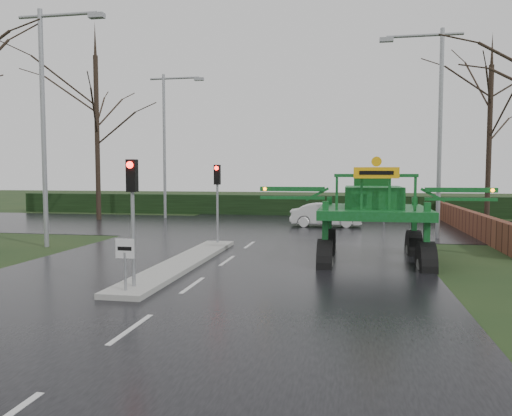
% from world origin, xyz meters
% --- Properties ---
extents(ground, '(140.00, 140.00, 0.00)m').
position_xyz_m(ground, '(0.00, 0.00, 0.00)').
color(ground, black).
rests_on(ground, ground).
extents(road_main, '(14.00, 80.00, 0.02)m').
position_xyz_m(road_main, '(0.00, 10.00, 0.00)').
color(road_main, black).
rests_on(road_main, ground).
extents(road_cross, '(80.00, 12.00, 0.02)m').
position_xyz_m(road_cross, '(0.00, 16.00, 0.01)').
color(road_cross, black).
rests_on(road_cross, ground).
extents(median_island, '(1.20, 10.00, 0.16)m').
position_xyz_m(median_island, '(-1.30, 3.00, 0.09)').
color(median_island, gray).
rests_on(median_island, ground).
extents(hedge_row, '(44.00, 0.90, 1.50)m').
position_xyz_m(hedge_row, '(0.00, 24.00, 0.75)').
color(hedge_row, black).
rests_on(hedge_row, ground).
extents(brick_wall, '(0.40, 20.00, 1.20)m').
position_xyz_m(brick_wall, '(10.50, 16.00, 0.60)').
color(brick_wall, '#592D1E').
rests_on(brick_wall, ground).
extents(keep_left_sign, '(0.50, 0.07, 1.35)m').
position_xyz_m(keep_left_sign, '(-1.30, -1.50, 1.06)').
color(keep_left_sign, gray).
rests_on(keep_left_sign, ground).
extents(traffic_signal_near, '(0.26, 0.33, 3.52)m').
position_xyz_m(traffic_signal_near, '(-1.30, -1.01, 2.59)').
color(traffic_signal_near, gray).
rests_on(traffic_signal_near, ground).
extents(traffic_signal_mid, '(0.26, 0.33, 3.52)m').
position_xyz_m(traffic_signal_mid, '(-1.30, 7.49, 2.59)').
color(traffic_signal_mid, gray).
rests_on(traffic_signal_mid, ground).
extents(traffic_signal_far, '(0.26, 0.33, 3.52)m').
position_xyz_m(traffic_signal_far, '(6.50, 20.01, 2.59)').
color(traffic_signal_far, gray).
rests_on(traffic_signal_far, ground).
extents(street_light_left_near, '(3.85, 0.30, 10.00)m').
position_xyz_m(street_light_left_near, '(-8.19, 6.00, 5.99)').
color(street_light_left_near, gray).
rests_on(street_light_left_near, ground).
extents(street_light_right, '(3.85, 0.30, 10.00)m').
position_xyz_m(street_light_right, '(8.19, 12.00, 5.99)').
color(street_light_right, gray).
rests_on(street_light_right, ground).
extents(street_light_left_far, '(3.85, 0.30, 10.00)m').
position_xyz_m(street_light_left_far, '(-8.19, 20.00, 5.99)').
color(street_light_left_far, gray).
rests_on(street_light_left_far, ground).
extents(tree_left_far, '(7.70, 7.70, 13.26)m').
position_xyz_m(tree_left_far, '(-12.50, 18.00, 7.15)').
color(tree_left_far, black).
rests_on(tree_left_far, ground).
extents(tree_right_far, '(7.00, 7.00, 12.05)m').
position_xyz_m(tree_right_far, '(13.00, 21.00, 6.50)').
color(tree_right_far, black).
rests_on(tree_right_far, ground).
extents(crop_sprayer, '(8.29, 5.16, 4.63)m').
position_xyz_m(crop_sprayer, '(3.50, 4.06, 2.19)').
color(crop_sprayer, black).
rests_on(crop_sprayer, ground).
extents(white_sedan, '(4.21, 1.63, 1.37)m').
position_xyz_m(white_sedan, '(2.90, 16.33, 0.00)').
color(white_sedan, silver).
rests_on(white_sedan, ground).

